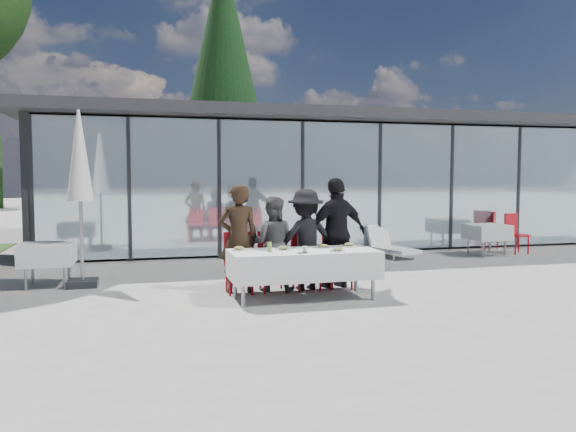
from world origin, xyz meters
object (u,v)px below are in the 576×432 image
object	(u,v)px
diner_c	(306,239)
spare_chair_a	(514,231)
diner_chair_d	(336,256)
plate_d	(349,245)
plate_c	(323,246)
diner_chair_b	(272,258)
diner_a	(239,239)
plate_a	(239,249)
lounger	(389,245)
dining_table	(303,264)
juice_bottle	(270,247)
spare_table_right	(487,232)
diner_d	(337,233)
diner_b	(272,244)
diner_chair_a	(238,259)
diner_chair_c	(305,257)
plate_extra	(338,250)
folded_eyeglasses	(302,253)
conifer_tree	(223,68)
spare_table_left	(48,254)
plate_b	(283,248)
market_umbrella	(80,168)
spare_chair_b	(491,228)

from	to	relation	value
diner_c	spare_chair_a	distance (m)	6.88
diner_c	diner_chair_d	distance (m)	0.63
plate_d	plate_c	bearing A→B (deg)	-174.83
diner_chair_b	diner_a	bearing A→B (deg)	-176.50
plate_a	lounger	distance (m)	5.63
dining_table	diner_chair_b	size ratio (longest dim) A/B	2.32
juice_bottle	spare_table_right	world-z (taller)	juice_bottle
diner_chair_b	lounger	xyz separation A→B (m)	(3.57, 3.18, -0.28)
diner_d	spare_chair_a	size ratio (longest dim) A/B	1.91
diner_d	spare_chair_a	bearing A→B (deg)	-165.44
lounger	diner_b	bearing A→B (deg)	-137.99
juice_bottle	lounger	xyz separation A→B (m)	(3.79, 3.97, -0.57)
diner_chair_a	diner_chair_c	size ratio (longest dim) A/B	1.00
dining_table	diner_chair_a	bearing A→B (deg)	139.62
plate_extra	folded_eyeglasses	xyz separation A→B (m)	(-0.58, -0.07, -0.02)
spare_table_right	conifer_tree	distance (m)	12.28
spare_table_left	folded_eyeglasses	bearing A→B (deg)	-31.64
diner_chair_b	diner_chair_d	size ratio (longest dim) A/B	1.00
plate_b	market_umbrella	xyz separation A→B (m)	(-3.08, 1.80, 1.24)
diner_a	diner_chair_a	size ratio (longest dim) A/B	1.80
spare_table_right	diner_b	bearing A→B (deg)	-154.89
juice_bottle	plate_c	bearing A→B (deg)	13.74
diner_chair_a	diner_c	bearing A→B (deg)	-1.73
diner_chair_a	diner_chair_c	xyz separation A→B (m)	(1.13, 0.00, 0.00)
plate_b	conifer_tree	distance (m)	14.31
market_umbrella	lounger	bearing A→B (deg)	17.10
diner_chair_b	diner_chair_c	world-z (taller)	same
plate_a	folded_eyeglasses	xyz separation A→B (m)	(0.85, -0.55, -0.02)
market_umbrella	lounger	xyz separation A→B (m)	(6.63, 2.04, -1.76)
diner_c	market_umbrella	size ratio (longest dim) A/B	0.56
spare_chair_b	market_umbrella	xyz separation A→B (m)	(-9.75, -2.60, 1.48)
dining_table	plate_extra	world-z (taller)	plate_extra
diner_chair_b	lounger	distance (m)	4.79
diner_chair_d	spare_table_left	world-z (taller)	diner_chair_d
diner_chair_b	market_umbrella	distance (m)	3.58
diner_chair_c	diner_chair_d	xyz separation A→B (m)	(0.55, 0.00, 0.00)
diner_chair_d	conifer_tree	bearing A→B (deg)	90.34
plate_b	conifer_tree	world-z (taller)	conifer_tree
diner_b	plate_b	bearing A→B (deg)	111.50
diner_chair_d	lounger	world-z (taller)	diner_chair_d
diner_chair_a	diner_chair_d	world-z (taller)	same
spare_chair_a	plate_extra	bearing A→B (deg)	-146.92
plate_c	diner_c	bearing A→B (deg)	102.89
juice_bottle	spare_table_left	size ratio (longest dim) A/B	0.18
spare_table_left	lounger	xyz separation A→B (m)	(7.19, 1.89, -0.30)
juice_bottle	market_umbrella	xyz separation A→B (m)	(-2.84, 1.93, 1.19)
spare_table_right	market_umbrella	size ratio (longest dim) A/B	0.29
juice_bottle	diner_d	bearing A→B (deg)	29.52
plate_b	spare_table_right	xyz separation A→B (m)	(5.87, 3.39, -0.22)
diner_a	conifer_tree	xyz separation A→B (m)	(1.61, 12.66, 5.11)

